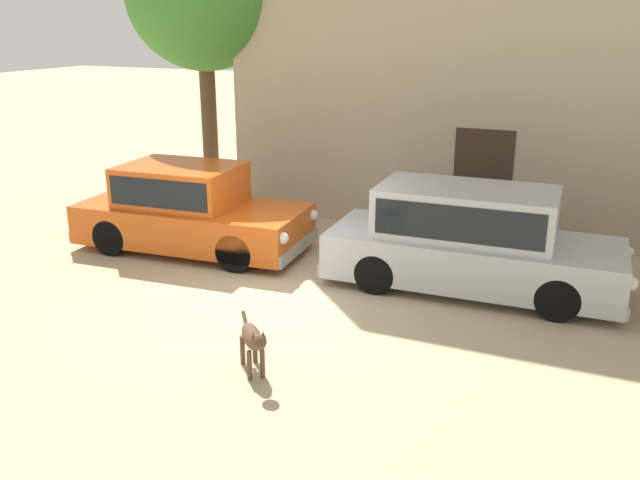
{
  "coord_description": "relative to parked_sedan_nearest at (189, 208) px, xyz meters",
  "views": [
    {
      "loc": [
        4.48,
        -8.51,
        4.05
      ],
      "look_at": [
        0.69,
        0.2,
        0.9
      ],
      "focal_mm": 37.6,
      "sensor_mm": 36.0,
      "label": 1
    }
  ],
  "objects": [
    {
      "name": "apartment_block",
      "position": [
        7.04,
        6.15,
        3.52
      ],
      "size": [
        15.29,
        6.71,
        8.59
      ],
      "color": "tan",
      "rests_on": "ground_plane"
    },
    {
      "name": "parked_sedan_nearest",
      "position": [
        0.0,
        0.0,
        0.0
      ],
      "size": [
        4.36,
        2.04,
        1.56
      ],
      "rotation": [
        0.0,
        0.0,
        0.07
      ],
      "color": "#D15619",
      "rests_on": "ground_plane"
    },
    {
      "name": "parked_sedan_second",
      "position": [
        5.07,
        0.13,
        0.06
      ],
      "size": [
        4.63,
        1.81,
        1.62
      ],
      "rotation": [
        0.0,
        0.0,
        0.03
      ],
      "color": "#B2B5BA",
      "rests_on": "ground_plane"
    },
    {
      "name": "ground_plane",
      "position": [
        2.39,
        -1.29,
        -0.77
      ],
      "size": [
        80.0,
        80.0,
        0.0
      ],
      "primitive_type": "plane",
      "color": "tan"
    },
    {
      "name": "stray_dog_spotted",
      "position": [
        3.3,
        -3.59,
        -0.33
      ],
      "size": [
        0.73,
        0.81,
        0.69
      ],
      "rotation": [
        0.0,
        0.0,
        5.43
      ],
      "color": "brown",
      "rests_on": "ground_plane"
    }
  ]
}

